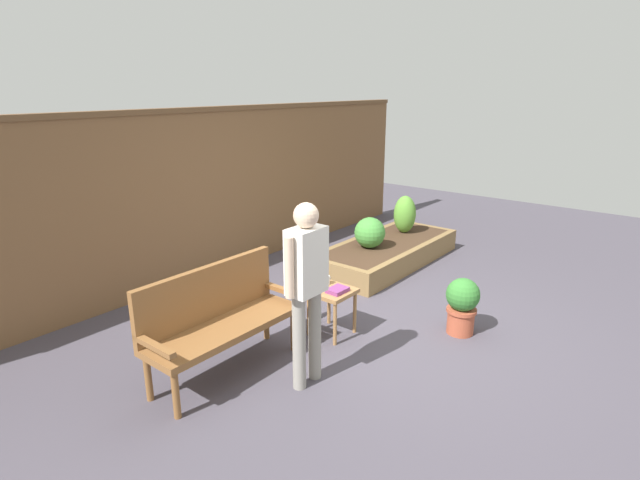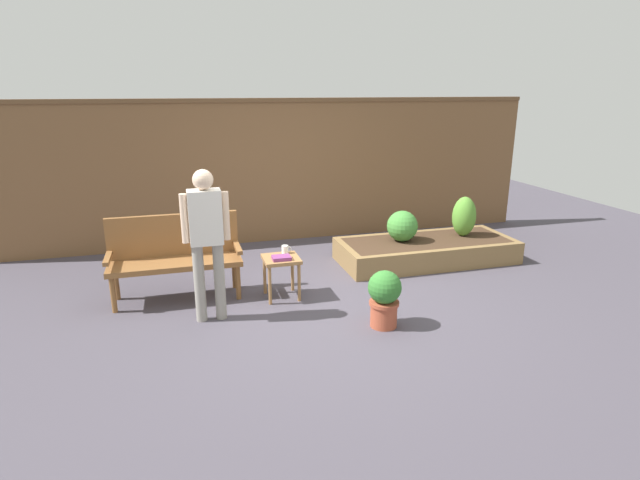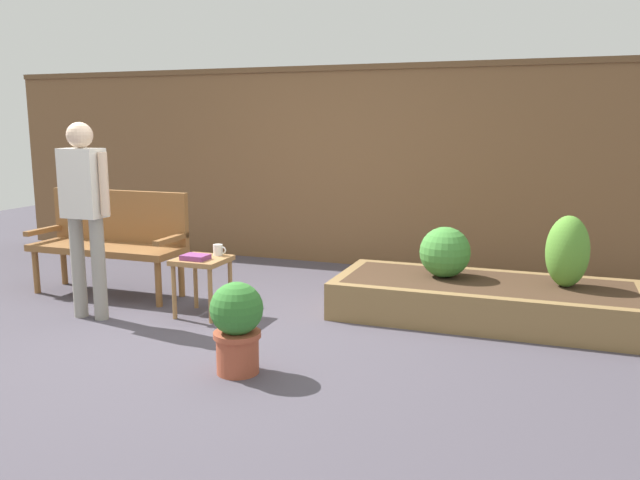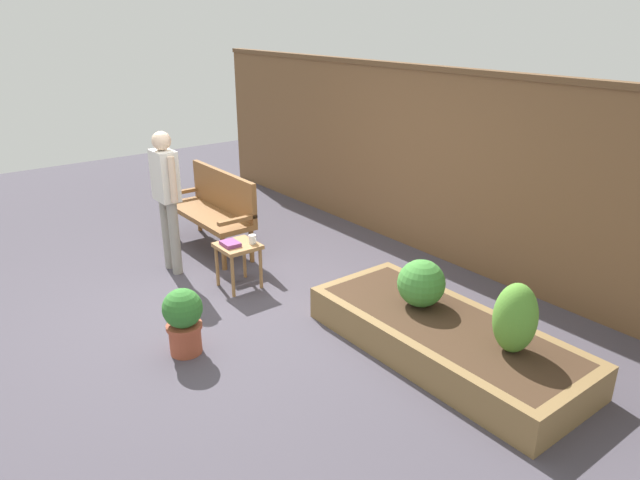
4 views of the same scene
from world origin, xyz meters
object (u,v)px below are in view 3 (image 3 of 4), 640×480
Objects in this scene: person_by_bench at (84,203)px; side_table at (202,268)px; cup_on_table at (218,250)px; shrub_near_bench at (445,252)px; garden_bench at (113,234)px; shrub_far_corner at (567,251)px; potted_boxwood at (237,324)px; book_on_table at (195,257)px.

side_table is at bearing 24.28° from person_by_bench.
shrub_near_bench reaches higher than cup_on_table.
side_table is at bearing -120.08° from cup_on_table.
shrub_near_bench is 0.27× the size of person_by_bench.
garden_bench reaches higher than shrub_far_corner.
potted_boxwood is (0.83, -1.01, -0.08)m from side_table.
potted_boxwood is (1.97, -1.37, -0.22)m from garden_bench.
cup_on_table is 0.19× the size of potted_boxwood.
cup_on_table is at bearing -10.55° from garden_bench.
book_on_table is 0.49× the size of shrub_near_bench.
book_on_table is 0.36× the size of shrub_far_corner.
side_table is 1.99m from shrub_near_bench.
cup_on_table is (0.08, 0.14, 0.13)m from side_table.
side_table is (1.14, -0.36, -0.15)m from garden_bench.
person_by_bench is at bearing 158.92° from potted_boxwood.
garden_bench is at bearing 145.26° from potted_boxwood.
side_table is 2.88m from shrub_far_corner.
potted_boxwood reaches higher than cup_on_table.
side_table is at bearing -17.62° from garden_bench.
shrub_far_corner is (2.77, 0.76, 0.18)m from side_table.
cup_on_table is 1.11m from person_by_bench.
shrub_far_corner reaches higher than side_table.
person_by_bench reaches higher than book_on_table.
person_by_bench is at bearing -66.18° from garden_bench.
person_by_bench reaches higher than shrub_near_bench.
side_table is at bearing -157.36° from shrub_near_bench.
shrub_far_corner is at bearing 18.45° from book_on_table.
side_table is 0.86× the size of shrub_far_corner.
garden_bench reaches higher than potted_boxwood.
cup_on_table is at bearing 29.36° from person_by_bench.
garden_bench is at bearing -174.14° from shrub_far_corner.
shrub_near_bench is at bearing 60.51° from potted_boxwood.
cup_on_table reaches higher than book_on_table.
shrub_far_corner is (3.91, 0.40, 0.03)m from garden_bench.
person_by_bench is (-3.59, -1.13, 0.35)m from shrub_far_corner.
garden_bench is 3.00× the size of side_table.
person_by_bench is (-0.82, -0.37, 0.54)m from side_table.
side_table is 1.15× the size of shrub_near_bench.
potted_boxwood is at bearing -50.41° from side_table.
side_table is 0.31× the size of person_by_bench.
book_on_table is 1.27m from potted_boxwood.
cup_on_table is 2.76m from shrub_far_corner.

